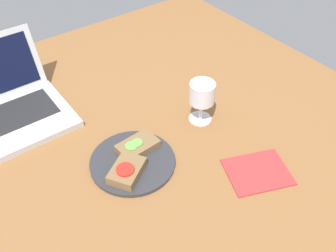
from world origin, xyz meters
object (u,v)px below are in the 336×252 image
Objects in this scene: plate at (133,162)px; sandwich_with_tomato at (127,171)px; wine_glass at (201,94)px; sandwich_with_cucumber at (137,145)px; laptop at (0,112)px; napkin at (258,172)px.

sandwich_with_tomato is (-3.49, -3.08, 1.88)cm from plate.
sandwich_with_cucumber is at bearing -179.68° from wine_glass.
sandwich_with_tomato is 0.33× the size of laptop.
plate is 5.02cm from sandwich_with_tomato.
sandwich_with_cucumber is 0.31× the size of laptop.
plate is at bearing -138.19° from sandwich_with_cucumber.
sandwich_with_cucumber is at bearing 129.63° from napkin.
laptop is at bearing 144.51° from wine_glass.
napkin is at bearing -33.93° from sandwich_with_tomato.
wine_glass is at bearing 7.22° from plate.
laptop is at bearing 126.74° from sandwich_with_cucumber.
sandwich_with_cucumber is at bearing -53.26° from laptop.
napkin is at bearing -42.12° from plate.
wine_glass is 25.90cm from napkin.
wine_glass is 0.82× the size of napkin.
sandwich_with_tomato reaches higher than napkin.
plate is 4.80cm from sandwich_with_cucumber.
sandwich_with_tomato is 9.20cm from sandwich_with_cucumber.
wine_glass is (24.88, 3.15, 8.37)cm from plate.
laptop is (-21.25, 36.03, 2.94)cm from plate.
sandwich_with_tomato is 32.55cm from napkin.
napkin is (23.46, -21.21, -0.33)cm from plate.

